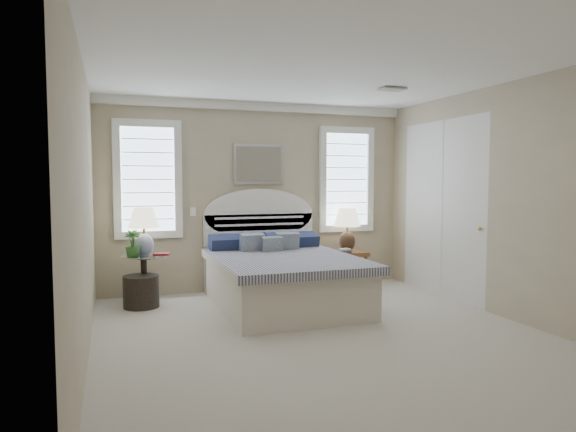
# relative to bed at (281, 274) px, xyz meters

# --- Properties ---
(floor) EXTENTS (4.50, 5.00, 0.01)m
(floor) POSITION_rel_bed_xyz_m (0.00, -1.46, -0.39)
(floor) COLOR #BEB4A2
(floor) RESTS_ON ground
(ceiling) EXTENTS (4.50, 5.00, 0.01)m
(ceiling) POSITION_rel_bed_xyz_m (0.00, -1.46, 2.31)
(ceiling) COLOR white
(ceiling) RESTS_ON wall_back
(wall_back) EXTENTS (4.50, 0.02, 2.70)m
(wall_back) POSITION_rel_bed_xyz_m (0.00, 1.04, 0.96)
(wall_back) COLOR beige
(wall_back) RESTS_ON floor
(wall_left) EXTENTS (0.02, 5.00, 2.70)m
(wall_left) POSITION_rel_bed_xyz_m (-2.25, -1.46, 0.96)
(wall_left) COLOR beige
(wall_left) RESTS_ON floor
(wall_right) EXTENTS (0.02, 5.00, 2.70)m
(wall_right) POSITION_rel_bed_xyz_m (2.25, -1.46, 0.96)
(wall_right) COLOR beige
(wall_right) RESTS_ON floor
(crown_molding) EXTENTS (4.50, 0.08, 0.12)m
(crown_molding) POSITION_rel_bed_xyz_m (0.00, 1.00, 2.25)
(crown_molding) COLOR white
(crown_molding) RESTS_ON wall_back
(hvac_vent) EXTENTS (0.30, 0.20, 0.02)m
(hvac_vent) POSITION_rel_bed_xyz_m (1.20, -0.66, 2.29)
(hvac_vent) COLOR #B2B2B2
(hvac_vent) RESTS_ON ceiling
(switch_plate) EXTENTS (0.08, 0.01, 0.12)m
(switch_plate) POSITION_rel_bed_xyz_m (-0.95, 1.03, 0.76)
(switch_plate) COLOR white
(switch_plate) RESTS_ON wall_back
(window_left) EXTENTS (0.90, 0.06, 1.60)m
(window_left) POSITION_rel_bed_xyz_m (-1.55, 1.02, 1.21)
(window_left) COLOR #C4E2F9
(window_left) RESTS_ON wall_back
(window_right) EXTENTS (0.90, 0.06, 1.60)m
(window_right) POSITION_rel_bed_xyz_m (1.40, 1.02, 1.21)
(window_right) COLOR #C4E2F9
(window_right) RESTS_ON wall_back
(painting) EXTENTS (0.74, 0.04, 0.58)m
(painting) POSITION_rel_bed_xyz_m (0.00, 1.00, 1.43)
(painting) COLOR silver
(painting) RESTS_ON wall_back
(closet_door) EXTENTS (0.02, 1.80, 2.40)m
(closet_door) POSITION_rel_bed_xyz_m (2.23, -0.26, 0.81)
(closet_door) COLOR white
(closet_door) RESTS_ON floor
(bed) EXTENTS (1.72, 2.28, 1.47)m
(bed) POSITION_rel_bed_xyz_m (0.00, 0.00, 0.00)
(bed) COLOR silver
(bed) RESTS_ON floor
(side_table_left) EXTENTS (0.56, 0.56, 0.63)m
(side_table_left) POSITION_rel_bed_xyz_m (-1.65, 0.59, 0.00)
(side_table_left) COLOR black
(side_table_left) RESTS_ON floor
(nightstand_right) EXTENTS (0.50, 0.40, 0.53)m
(nightstand_right) POSITION_rel_bed_xyz_m (1.30, 0.69, 0.00)
(nightstand_right) COLOR brown
(nightstand_right) RESTS_ON floor
(floor_pot) EXTENTS (0.44, 0.44, 0.40)m
(floor_pot) POSITION_rel_bed_xyz_m (-1.70, 0.42, -0.19)
(floor_pot) COLOR black
(floor_pot) RESTS_ON floor
(lamp_left) EXTENTS (0.44, 0.44, 0.63)m
(lamp_left) POSITION_rel_bed_xyz_m (-1.64, 0.56, 0.63)
(lamp_left) COLOR silver
(lamp_left) RESTS_ON side_table_left
(lamp_right) EXTENTS (0.47, 0.47, 0.65)m
(lamp_right) POSITION_rel_bed_xyz_m (1.29, 0.74, 0.54)
(lamp_right) COLOR black
(lamp_right) RESTS_ON nightstand_right
(potted_plant) EXTENTS (0.23, 0.23, 0.34)m
(potted_plant) POSITION_rel_bed_xyz_m (-1.79, 0.43, 0.42)
(potted_plant) COLOR #386F2C
(potted_plant) RESTS_ON side_table_left
(books_left) EXTENTS (0.23, 0.19, 0.03)m
(books_left) POSITION_rel_bed_xyz_m (-1.43, 0.54, 0.26)
(books_left) COLOR maroon
(books_left) RESTS_ON side_table_left
(books_right) EXTENTS (0.20, 0.16, 0.07)m
(books_right) POSITION_rel_bed_xyz_m (1.16, 0.54, 0.18)
(books_right) COLOR maroon
(books_right) RESTS_ON nightstand_right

